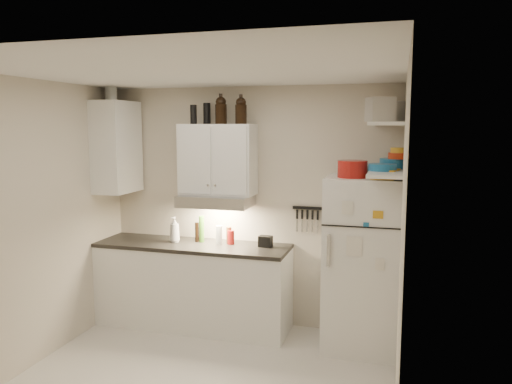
# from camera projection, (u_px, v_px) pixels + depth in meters

# --- Properties ---
(ceiling) EXTENTS (3.20, 3.00, 0.02)m
(ceiling) POSITION_uv_depth(u_px,v_px,m) (193.00, 70.00, 3.86)
(ceiling) COLOR white
(ceiling) RESTS_ON ground
(back_wall) EXTENTS (3.20, 0.02, 2.60)m
(back_wall) POSITION_uv_depth(u_px,v_px,m) (250.00, 207.00, 5.47)
(back_wall) COLOR beige
(back_wall) RESTS_ON ground
(left_wall) EXTENTS (0.02, 3.00, 2.60)m
(left_wall) POSITION_uv_depth(u_px,v_px,m) (30.00, 225.00, 4.48)
(left_wall) COLOR beige
(left_wall) RESTS_ON ground
(right_wall) EXTENTS (0.02, 3.00, 2.60)m
(right_wall) POSITION_uv_depth(u_px,v_px,m) (403.00, 249.00, 3.59)
(right_wall) COLOR beige
(right_wall) RESTS_ON ground
(base_cabinet) EXTENTS (2.10, 0.60, 0.88)m
(base_cabinet) POSITION_uv_depth(u_px,v_px,m) (193.00, 287.00, 5.44)
(base_cabinet) COLOR white
(base_cabinet) RESTS_ON floor
(countertop) EXTENTS (2.10, 0.62, 0.04)m
(countertop) POSITION_uv_depth(u_px,v_px,m) (193.00, 245.00, 5.38)
(countertop) COLOR black
(countertop) RESTS_ON base_cabinet
(upper_cabinet) EXTENTS (0.80, 0.33, 0.75)m
(upper_cabinet) POSITION_uv_depth(u_px,v_px,m) (218.00, 159.00, 5.32)
(upper_cabinet) COLOR white
(upper_cabinet) RESTS_ON back_wall
(side_cabinet) EXTENTS (0.33, 0.55, 1.00)m
(side_cabinet) POSITION_uv_depth(u_px,v_px,m) (117.00, 147.00, 5.49)
(side_cabinet) COLOR white
(side_cabinet) RESTS_ON left_wall
(range_hood) EXTENTS (0.76, 0.46, 0.12)m
(range_hood) POSITION_uv_depth(u_px,v_px,m) (216.00, 201.00, 5.32)
(range_hood) COLOR silver
(range_hood) RESTS_ON back_wall
(fridge) EXTENTS (0.70, 0.68, 1.70)m
(fridge) POSITION_uv_depth(u_px,v_px,m) (362.00, 264.00, 4.86)
(fridge) COLOR white
(fridge) RESTS_ON floor
(shelf_hi) EXTENTS (0.30, 0.95, 0.03)m
(shelf_hi) POSITION_uv_depth(u_px,v_px,m) (388.00, 124.00, 4.50)
(shelf_hi) COLOR white
(shelf_hi) RESTS_ON right_wall
(shelf_lo) EXTENTS (0.30, 0.95, 0.03)m
(shelf_lo) POSITION_uv_depth(u_px,v_px,m) (386.00, 172.00, 4.55)
(shelf_lo) COLOR white
(shelf_lo) RESTS_ON right_wall
(knife_strip) EXTENTS (0.42, 0.02, 0.03)m
(knife_strip) POSITION_uv_depth(u_px,v_px,m) (312.00, 208.00, 5.25)
(knife_strip) COLOR black
(knife_strip) RESTS_ON back_wall
(dutch_oven) EXTENTS (0.35, 0.35, 0.16)m
(dutch_oven) POSITION_uv_depth(u_px,v_px,m) (352.00, 169.00, 4.66)
(dutch_oven) COLOR maroon
(dutch_oven) RESTS_ON fridge
(book_stack) EXTENTS (0.27, 0.30, 0.09)m
(book_stack) POSITION_uv_depth(u_px,v_px,m) (386.00, 174.00, 4.56)
(book_stack) COLOR gold
(book_stack) RESTS_ON fridge
(spice_jar) EXTENTS (0.07, 0.07, 0.10)m
(spice_jar) POSITION_uv_depth(u_px,v_px,m) (366.00, 171.00, 4.74)
(spice_jar) COLOR silver
(spice_jar) RESTS_ON fridge
(stock_pot) EXTENTS (0.30, 0.30, 0.20)m
(stock_pot) POSITION_uv_depth(u_px,v_px,m) (390.00, 112.00, 4.79)
(stock_pot) COLOR silver
(stock_pot) RESTS_ON shelf_hi
(tin_a) EXTENTS (0.23, 0.22, 0.18)m
(tin_a) POSITION_uv_depth(u_px,v_px,m) (394.00, 112.00, 4.45)
(tin_a) COLOR #AAAAAD
(tin_a) RESTS_ON shelf_hi
(tin_b) EXTENTS (0.27, 0.27, 0.20)m
(tin_b) POSITION_uv_depth(u_px,v_px,m) (380.00, 110.00, 4.20)
(tin_b) COLOR #AAAAAD
(tin_b) RESTS_ON shelf_hi
(bowl_teal) EXTENTS (0.24, 0.24, 0.10)m
(bowl_teal) POSITION_uv_depth(u_px,v_px,m) (392.00, 164.00, 4.77)
(bowl_teal) COLOR #1B6296
(bowl_teal) RESTS_ON shelf_lo
(bowl_orange) EXTENTS (0.19, 0.19, 0.06)m
(bowl_orange) POSITION_uv_depth(u_px,v_px,m) (398.00, 156.00, 4.71)
(bowl_orange) COLOR #B92F11
(bowl_orange) RESTS_ON bowl_teal
(bowl_yellow) EXTENTS (0.15, 0.15, 0.05)m
(bowl_yellow) POSITION_uv_depth(u_px,v_px,m) (399.00, 150.00, 4.71)
(bowl_yellow) COLOR gold
(bowl_yellow) RESTS_ON bowl_orange
(plates) EXTENTS (0.31, 0.31, 0.06)m
(plates) POSITION_uv_depth(u_px,v_px,m) (382.00, 167.00, 4.53)
(plates) COLOR #1B6296
(plates) RESTS_ON shelf_lo
(growler_a) EXTENTS (0.15, 0.15, 0.29)m
(growler_a) POSITION_uv_depth(u_px,v_px,m) (221.00, 110.00, 5.20)
(growler_a) COLOR black
(growler_a) RESTS_ON upper_cabinet
(growler_b) EXTENTS (0.14, 0.14, 0.28)m
(growler_b) POSITION_uv_depth(u_px,v_px,m) (241.00, 110.00, 5.12)
(growler_b) COLOR black
(growler_b) RESTS_ON upper_cabinet
(thermos_a) EXTENTS (0.09, 0.09, 0.22)m
(thermos_a) POSITION_uv_depth(u_px,v_px,m) (207.00, 114.00, 5.34)
(thermos_a) COLOR black
(thermos_a) RESTS_ON upper_cabinet
(thermos_b) EXTENTS (0.08, 0.08, 0.20)m
(thermos_b) POSITION_uv_depth(u_px,v_px,m) (193.00, 114.00, 5.26)
(thermos_b) COLOR black
(thermos_b) RESTS_ON upper_cabinet
(side_jar) EXTENTS (0.13, 0.13, 0.17)m
(side_jar) POSITION_uv_depth(u_px,v_px,m) (111.00, 93.00, 5.40)
(side_jar) COLOR silver
(side_jar) RESTS_ON side_cabinet
(soap_bottle) EXTENTS (0.14, 0.14, 0.31)m
(soap_bottle) POSITION_uv_depth(u_px,v_px,m) (175.00, 228.00, 5.44)
(soap_bottle) COLOR white
(soap_bottle) RESTS_ON countertop
(pepper_mill) EXTENTS (0.07, 0.07, 0.18)m
(pepper_mill) POSITION_uv_depth(u_px,v_px,m) (229.00, 235.00, 5.37)
(pepper_mill) COLOR brown
(pepper_mill) RESTS_ON countertop
(oil_bottle) EXTENTS (0.07, 0.07, 0.29)m
(oil_bottle) POSITION_uv_depth(u_px,v_px,m) (202.00, 229.00, 5.44)
(oil_bottle) COLOR #3C721C
(oil_bottle) RESTS_ON countertop
(vinegar_bottle) EXTENTS (0.05, 0.05, 0.21)m
(vinegar_bottle) POSITION_uv_depth(u_px,v_px,m) (197.00, 232.00, 5.45)
(vinegar_bottle) COLOR black
(vinegar_bottle) RESTS_ON countertop
(clear_bottle) EXTENTS (0.07, 0.07, 0.20)m
(clear_bottle) POSITION_uv_depth(u_px,v_px,m) (219.00, 235.00, 5.35)
(clear_bottle) COLOR silver
(clear_bottle) RESTS_ON countertop
(red_jar) EXTENTS (0.08, 0.08, 0.15)m
(red_jar) POSITION_uv_depth(u_px,v_px,m) (231.00, 237.00, 5.35)
(red_jar) COLOR maroon
(red_jar) RESTS_ON countertop
(caddy) EXTENTS (0.14, 0.11, 0.12)m
(caddy) POSITION_uv_depth(u_px,v_px,m) (265.00, 241.00, 5.23)
(caddy) COLOR black
(caddy) RESTS_ON countertop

